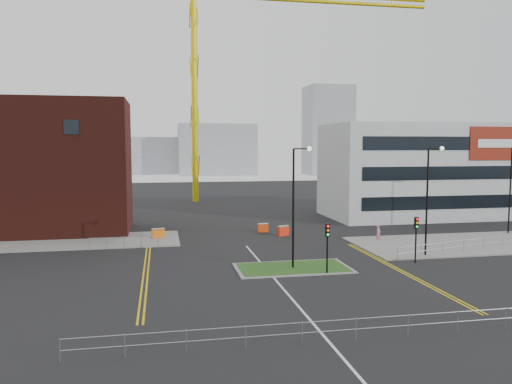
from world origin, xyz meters
TOP-DOWN VIEW (x-y plane):
  - ground at (0.00, 0.00)m, footprint 200.00×200.00m
  - pavement_left at (-20.00, 22.00)m, footprint 28.00×8.00m
  - pavement_right at (22.00, 14.00)m, footprint 24.00×10.00m
  - island_kerb at (2.00, 8.00)m, footprint 8.60×4.60m
  - grass_island at (2.00, 8.00)m, footprint 8.00×4.00m
  - brick_building at (-22.97, 28.00)m, footprint 24.20×10.07m
  - office_block at (26.01, 31.97)m, footprint 25.00×12.20m
  - tower_crane at (3.77, 54.96)m, footprint 53.01×1.81m
  - streetlamp_island at (2.22, 8.00)m, footprint 1.46×0.36m
  - streetlamp_right_near at (14.22, 10.00)m, footprint 1.46×0.36m
  - streetlamp_right_far at (28.22, 18.00)m, footprint 1.46×0.36m
  - traffic_light_island at (4.00, 5.98)m, footprint 0.28×0.33m
  - traffic_light_right at (12.00, 7.98)m, footprint 0.28×0.33m
  - railing_front at (0.00, -6.00)m, footprint 24.05×0.05m
  - railing_left at (-11.00, 18.00)m, footprint 6.05×0.05m
  - railing_right at (20.50, 11.50)m, footprint 19.05×5.05m
  - centre_line at (0.00, 2.00)m, footprint 0.15×30.00m
  - yellow_left_a at (-9.00, 10.00)m, footprint 0.12×24.00m
  - yellow_left_b at (-8.70, 10.00)m, footprint 0.12×24.00m
  - yellow_right_a at (9.50, 6.00)m, footprint 0.12×20.00m
  - yellow_right_b at (9.80, 6.00)m, footprint 0.12×20.00m
  - skyline_a at (-40.00, 120.00)m, footprint 18.00×12.00m
  - skyline_b at (10.00, 130.00)m, footprint 24.00×12.00m
  - skyline_c at (45.00, 125.00)m, footprint 14.00×12.00m
  - skyline_d at (-8.00, 140.00)m, footprint 30.00×12.00m
  - pedestrian at (12.91, 16.81)m, footprint 0.69×0.65m
  - barrier_left at (-8.00, 22.13)m, footprint 1.31×0.71m
  - barrier_mid at (3.00, 24.00)m, footprint 1.15×0.46m
  - barrier_right at (4.61, 21.49)m, footprint 1.30×0.87m

SIDE VIEW (x-z plane):
  - ground at x=0.00m, z-range 0.00..0.00m
  - centre_line at x=0.00m, z-range 0.00..0.01m
  - yellow_left_a at x=-9.00m, z-range 0.00..0.01m
  - yellow_left_b at x=-8.70m, z-range 0.00..0.01m
  - yellow_right_a at x=9.50m, z-range 0.00..0.01m
  - yellow_right_b at x=9.80m, z-range 0.00..0.01m
  - island_kerb at x=2.00m, z-range 0.00..0.08m
  - pavement_left at x=-20.00m, z-range 0.00..0.12m
  - pavement_right at x=22.00m, z-range 0.00..0.12m
  - grass_island at x=2.00m, z-range 0.00..0.12m
  - barrier_mid at x=3.00m, z-range 0.04..0.98m
  - barrier_right at x=4.61m, z-range 0.04..1.09m
  - barrier_left at x=-8.00m, z-range 0.04..1.10m
  - railing_left at x=-11.00m, z-range 0.19..1.29m
  - railing_right at x=20.50m, z-range 0.23..1.33m
  - railing_front at x=0.00m, z-range 0.23..1.33m
  - pedestrian at x=12.91m, z-range 0.00..1.58m
  - traffic_light_island at x=4.00m, z-range 0.74..4.39m
  - traffic_light_right at x=12.00m, z-range 0.74..4.39m
  - streetlamp_island at x=2.22m, z-range 0.82..10.00m
  - streetlamp_right_near at x=14.22m, z-range 0.82..10.00m
  - streetlamp_right_far at x=28.22m, z-range 0.82..10.00m
  - skyline_d at x=-8.00m, z-range 0.00..12.00m
  - office_block at x=26.01m, z-range 0.00..12.00m
  - brick_building at x=-22.97m, z-range -0.27..13.97m
  - skyline_b at x=10.00m, z-range 0.00..16.00m
  - skyline_a at x=-40.00m, z-range 0.00..22.00m
  - skyline_c at x=45.00m, z-range 0.00..28.00m
  - tower_crane at x=3.77m, z-range 7.30..45.77m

